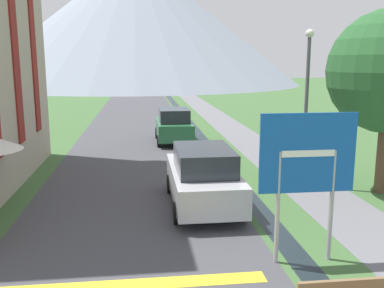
{
  "coord_description": "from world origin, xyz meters",
  "views": [
    {
      "loc": [
        -2.21,
        -3.5,
        4.33
      ],
      "look_at": [
        -0.58,
        10.0,
        1.66
      ],
      "focal_mm": 40.0,
      "sensor_mm": 36.0,
      "label": 1
    }
  ],
  "objects_px": {
    "parked_car_far": "(174,125)",
    "road_sign": "(307,165)",
    "streetlamp": "(307,96)",
    "parked_car_near": "(203,177)"
  },
  "relations": [
    {
      "from": "parked_car_far",
      "to": "road_sign",
      "type": "bearing_deg",
      "value": -83.15
    },
    {
      "from": "road_sign",
      "to": "parked_car_near",
      "type": "distance_m",
      "value": 4.37
    },
    {
      "from": "streetlamp",
      "to": "parked_car_far",
      "type": "bearing_deg",
      "value": 113.68
    },
    {
      "from": "parked_car_near",
      "to": "streetlamp",
      "type": "distance_m",
      "value": 4.66
    },
    {
      "from": "parked_car_near",
      "to": "streetlamp",
      "type": "bearing_deg",
      "value": 23.42
    },
    {
      "from": "streetlamp",
      "to": "road_sign",
      "type": "bearing_deg",
      "value": -111.07
    },
    {
      "from": "parked_car_far",
      "to": "streetlamp",
      "type": "relative_size",
      "value": 0.75
    },
    {
      "from": "road_sign",
      "to": "streetlamp",
      "type": "distance_m",
      "value": 5.95
    },
    {
      "from": "parked_car_near",
      "to": "parked_car_far",
      "type": "xyz_separation_m",
      "value": [
        -0.07,
        10.32,
        -0.0
      ]
    },
    {
      "from": "parked_car_near",
      "to": "parked_car_far",
      "type": "height_order",
      "value": "same"
    }
  ]
}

